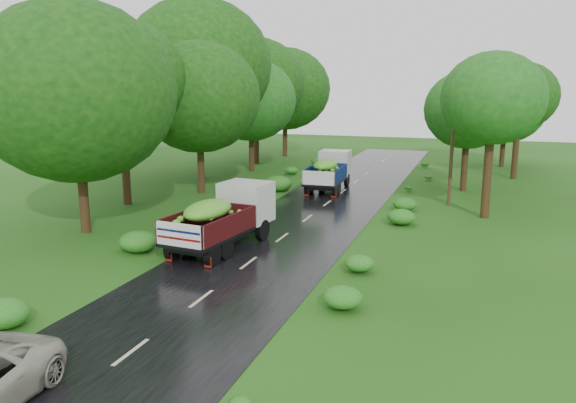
% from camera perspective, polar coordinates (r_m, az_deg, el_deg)
% --- Properties ---
extents(ground, '(120.00, 120.00, 0.00)m').
position_cam_1_polar(ground, '(19.11, -8.79, -9.77)').
color(ground, '#1C440E').
rests_on(ground, ground).
extents(road, '(6.50, 80.00, 0.02)m').
position_cam_1_polar(road, '(23.38, -3.08, -5.55)').
color(road, black).
rests_on(road, ground).
extents(road_lines, '(0.12, 69.60, 0.00)m').
position_cam_1_polar(road_lines, '(24.26, -2.19, -4.85)').
color(road_lines, '#BFB78C').
rests_on(road_lines, road).
extents(truck_near, '(2.83, 6.34, 2.58)m').
position_cam_1_polar(truck_near, '(24.40, -6.41, -1.32)').
color(truck_near, black).
rests_on(truck_near, ground).
extents(truck_far, '(2.28, 5.92, 2.46)m').
position_cam_1_polar(truck_far, '(37.65, 4.24, 3.28)').
color(truck_far, black).
rests_on(truck_far, ground).
extents(utility_pole, '(1.35, 0.22, 7.70)m').
position_cam_1_polar(utility_pole, '(33.65, 16.37, 6.22)').
color(utility_pole, '#382616').
rests_on(utility_pole, ground).
extents(trees_left, '(7.09, 34.67, 10.41)m').
position_cam_1_polar(trees_left, '(41.37, -7.75, 11.59)').
color(trees_left, black).
rests_on(trees_left, ground).
extents(trees_right, '(6.75, 23.82, 7.75)m').
position_cam_1_polar(trees_right, '(42.30, 20.62, 9.20)').
color(trees_right, black).
rests_on(trees_right, ground).
extents(shrubs, '(11.90, 44.00, 0.70)m').
position_cam_1_polar(shrubs, '(31.54, 3.06, -0.31)').
color(shrubs, '#175B15').
rests_on(shrubs, ground).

